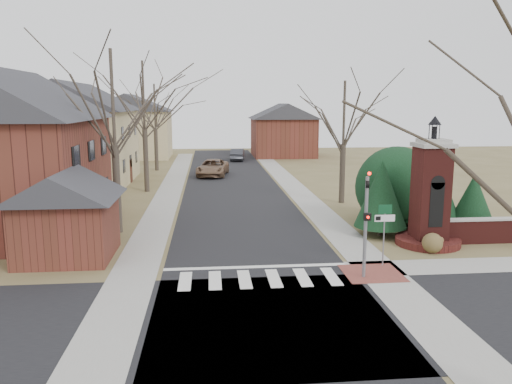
{
  "coord_description": "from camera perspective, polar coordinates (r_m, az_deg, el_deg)",
  "views": [
    {
      "loc": [
        -1.97,
        -18.48,
        7.08
      ],
      "look_at": [
        0.36,
        6.0,
        2.68
      ],
      "focal_mm": 35.0,
      "sensor_mm": 36.0,
      "label": 1
    }
  ],
  "objects": [
    {
      "name": "bare_tree_2",
      "position": [
        53.77,
        -11.51,
        9.9
      ],
      "size": [
        7.35,
        7.35,
        10.19
      ],
      "color": "#473D33",
      "rests_on": "ground"
    },
    {
      "name": "evergreen_near",
      "position": [
        27.5,
        14.13,
        -0.17
      ],
      "size": [
        2.8,
        2.8,
        4.1
      ],
      "color": "#473D33",
      "rests_on": "ground"
    },
    {
      "name": "house_stucco_left",
      "position": [
        46.98,
        -19.77,
        6.53
      ],
      "size": [
        9.8,
        12.8,
        9.28
      ],
      "color": "tan",
      "rests_on": "ground"
    },
    {
      "name": "traffic_signal_pole",
      "position": [
        20.56,
        12.47,
        -2.72
      ],
      "size": [
        0.28,
        0.41,
        4.5
      ],
      "color": "slate",
      "rests_on": "ground"
    },
    {
      "name": "crosswalk_zone",
      "position": [
        20.63,
        0.37,
        -9.9
      ],
      "size": [
        8.0,
        2.2,
        0.02
      ],
      "primitive_type": "cube",
      "color": "silver",
      "rests_on": "ground"
    },
    {
      "name": "curb_apron",
      "position": [
        21.8,
        13.13,
        -9.05
      ],
      "size": [
        2.4,
        2.4,
        0.02
      ],
      "primitive_type": "cube",
      "color": "brown",
      "rests_on": "ground"
    },
    {
      "name": "pickup_truck",
      "position": [
        49.22,
        -4.97,
        2.78
      ],
      "size": [
        3.52,
        6.1,
        1.6
      ],
      "primitive_type": "imported",
      "rotation": [
        0.0,
        0.0,
        -0.16
      ],
      "color": "brown",
      "rests_on": "ground"
    },
    {
      "name": "garage_left",
      "position": [
        24.37,
        -20.91,
        -1.99
      ],
      "size": [
        4.8,
        4.8,
        4.29
      ],
      "color": "maroon",
      "rests_on": "ground"
    },
    {
      "name": "house_distant_right",
      "position": [
        67.31,
        3.11,
        7.22
      ],
      "size": [
        8.8,
        8.8,
        7.3
      ],
      "color": "maroon",
      "rests_on": "ground"
    },
    {
      "name": "evergreen_far",
      "position": [
        29.93,
        23.58,
        -0.68
      ],
      "size": [
        2.4,
        2.4,
        3.3
      ],
      "color": "#473D33",
      "rests_on": "ground"
    },
    {
      "name": "evergreen_mass",
      "position": [
        30.42,
        15.78,
        0.91
      ],
      "size": [
        4.8,
        4.8,
        4.8
      ],
      "primitive_type": "sphere",
      "color": "black",
      "rests_on": "ground"
    },
    {
      "name": "sidewalk_right_main",
      "position": [
        41.72,
        4.54,
        0.36
      ],
      "size": [
        2.0,
        60.0,
        0.02
      ],
      "primitive_type": "cube",
      "color": "gray",
      "rests_on": "ground"
    },
    {
      "name": "dry_shrub_left",
      "position": [
        25.35,
        19.51,
        -5.52
      ],
      "size": [
        0.98,
        0.98,
        0.98
      ],
      "primitive_type": "sphere",
      "color": "brown",
      "rests_on": "ground"
    },
    {
      "name": "house_brick_left",
      "position": [
        30.64,
        -26.62,
        4.55
      ],
      "size": [
        9.8,
        11.8,
        9.42
      ],
      "color": "maroon",
      "rests_on": "ground"
    },
    {
      "name": "bare_tree_1",
      "position": [
        40.8,
        -12.77,
        11.24
      ],
      "size": [
        8.4,
        8.4,
        11.64
      ],
      "color": "#473D33",
      "rests_on": "ground"
    },
    {
      "name": "brick_garden_wall",
      "position": [
        28.84,
        27.25,
        -3.86
      ],
      "size": [
        7.5,
        0.5,
        1.3
      ],
      "color": "#4E1A16",
      "rests_on": "ground"
    },
    {
      "name": "stop_bar",
      "position": [
        22.04,
        -0.02,
        -8.56
      ],
      "size": [
        8.0,
        0.35,
        0.02
      ],
      "primitive_type": "cube",
      "color": "silver",
      "rests_on": "ground"
    },
    {
      "name": "bare_tree_0",
      "position": [
        27.95,
        -16.11,
        11.02
      ],
      "size": [
        8.05,
        8.05,
        11.15
      ],
      "color": "#473D33",
      "rests_on": "ground"
    },
    {
      "name": "bare_tree_3",
      "position": [
        35.76,
        10.05,
        9.37
      ],
      "size": [
        7.0,
        7.0,
        9.7
      ],
      "color": "#473D33",
      "rests_on": "ground"
    },
    {
      "name": "evergreen_mid",
      "position": [
        29.79,
        19.38,
        0.92
      ],
      "size": [
        3.4,
        3.4,
        4.7
      ],
      "color": "#473D33",
      "rests_on": "ground"
    },
    {
      "name": "main_street",
      "position": [
        41.14,
        -2.61,
        0.24
      ],
      "size": [
        8.0,
        70.0,
        0.01
      ],
      "primitive_type": "cube",
      "color": "black",
      "rests_on": "ground"
    },
    {
      "name": "house_distant_left",
      "position": [
        67.29,
        -14.13,
        7.44
      ],
      "size": [
        10.8,
        8.8,
        8.53
      ],
      "color": "tan",
      "rests_on": "ground"
    },
    {
      "name": "ground",
      "position": [
        19.89,
        0.61,
        -10.71
      ],
      "size": [
        120.0,
        120.0,
        0.0
      ],
      "primitive_type": "plane",
      "color": "brown",
      "rests_on": "ground"
    },
    {
      "name": "sign_post",
      "position": [
        22.42,
        14.46,
        -3.41
      ],
      "size": [
        0.9,
        0.07,
        2.75
      ],
      "color": "slate",
      "rests_on": "ground"
    },
    {
      "name": "distant_car",
      "position": [
        62.29,
        -2.13,
        4.31
      ],
      "size": [
        2.08,
        4.64,
        1.48
      ],
      "primitive_type": "imported",
      "rotation": [
        0.0,
        0.0,
        3.02
      ],
      "color": "#37383F",
      "rests_on": "ground"
    },
    {
      "name": "brick_gate_monument",
      "position": [
        26.37,
        19.25,
        -1.17
      ],
      "size": [
        3.2,
        3.2,
        6.47
      ],
      "color": "#4E1A16",
      "rests_on": "ground"
    },
    {
      "name": "cross_street",
      "position": [
        17.14,
        1.7,
        -14.25
      ],
      "size": [
        120.0,
        8.0,
        0.01
      ],
      "primitive_type": "cube",
      "color": "black",
      "rests_on": "ground"
    },
    {
      "name": "sidewalk_left",
      "position": [
        41.22,
        -9.85,
        0.13
      ],
      "size": [
        2.0,
        60.0,
        0.02
      ],
      "primitive_type": "cube",
      "color": "gray",
      "rests_on": "ground"
    },
    {
      "name": "dry_shrub_right",
      "position": [
        26.54,
        19.97,
        -5.05
      ],
      "size": [
        0.81,
        0.81,
        0.81
      ],
      "primitive_type": "sphere",
      "color": "brown",
      "rests_on": "ground"
    }
  ]
}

